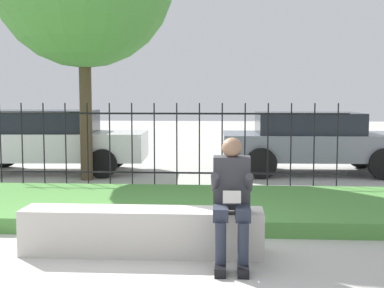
{
  "coord_description": "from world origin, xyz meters",
  "views": [
    {
      "loc": [
        1.1,
        -5.67,
        1.73
      ],
      "look_at": [
        0.53,
        3.26,
        0.91
      ],
      "focal_mm": 50.0,
      "sensor_mm": 36.0,
      "label": 1
    }
  ],
  "objects_px": {
    "person_seated_reader": "(232,195)",
    "car_parked_right": "(313,141)",
    "car_parked_left": "(48,140)",
    "stone_bench": "(142,234)"
  },
  "relations": [
    {
      "from": "person_seated_reader",
      "to": "car_parked_right",
      "type": "distance_m",
      "value": 6.79
    },
    {
      "from": "car_parked_right",
      "to": "car_parked_left",
      "type": "xyz_separation_m",
      "value": [
        -5.91,
        -0.25,
        0.01
      ]
    },
    {
      "from": "stone_bench",
      "to": "car_parked_right",
      "type": "distance_m",
      "value": 6.89
    },
    {
      "from": "stone_bench",
      "to": "car_parked_right",
      "type": "height_order",
      "value": "car_parked_right"
    },
    {
      "from": "car_parked_left",
      "to": "car_parked_right",
      "type": "bearing_deg",
      "value": -0.77
    },
    {
      "from": "person_seated_reader",
      "to": "car_parked_left",
      "type": "bearing_deg",
      "value": 122.83
    },
    {
      "from": "stone_bench",
      "to": "person_seated_reader",
      "type": "relative_size",
      "value": 2.03
    },
    {
      "from": "car_parked_right",
      "to": "car_parked_left",
      "type": "distance_m",
      "value": 5.92
    },
    {
      "from": "car_parked_right",
      "to": "car_parked_left",
      "type": "relative_size",
      "value": 0.93
    },
    {
      "from": "stone_bench",
      "to": "car_parked_left",
      "type": "relative_size",
      "value": 0.6
    }
  ]
}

